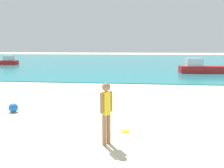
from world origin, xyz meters
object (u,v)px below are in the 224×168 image
frisbee (125,131)px  boat_near (200,68)px  beach_ball (13,108)px  boat_far (5,61)px  person_standing (106,110)px

frisbee → boat_near: bearing=68.7°
beach_ball → boat_far: bearing=121.8°
beach_ball → person_standing: bearing=-32.3°
boat_near → boat_far: (-24.65, 7.83, -0.06)m
person_standing → beach_ball: person_standing is taller
person_standing → boat_near: size_ratio=0.39×
person_standing → frisbee: 1.41m
person_standing → boat_near: bearing=-157.2°
boat_near → beach_ball: 18.09m
frisbee → boat_far: boat_far is taller
frisbee → person_standing: bearing=-115.1°
boat_near → beach_ball: size_ratio=11.95×
frisbee → boat_far: size_ratio=0.07×
boat_near → boat_far: size_ratio=1.13×
person_standing → boat_far: person_standing is taller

